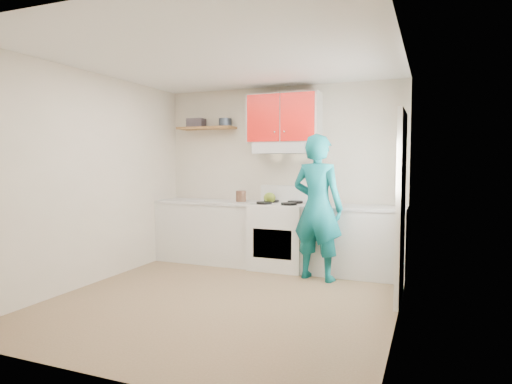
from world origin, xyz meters
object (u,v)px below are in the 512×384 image
at_px(stove, 280,236).
at_px(person, 317,207).
at_px(crock, 241,197).
at_px(tin, 225,122).
at_px(kettle, 270,198).

distance_m(stove, person, 0.88).
distance_m(stove, crock, 0.81).
distance_m(crock, person, 1.32).
relative_size(tin, kettle, 1.11).
xyz_separation_m(stove, kettle, (-0.17, 0.05, 0.53)).
bearing_deg(kettle, stove, 2.43).
distance_m(tin, person, 2.03).
height_order(tin, crock, tin).
relative_size(tin, person, 0.10).
bearing_deg(tin, kettle, -9.30).
relative_size(kettle, person, 0.09).
bearing_deg(kettle, person, -9.38).
bearing_deg(tin, stove, -10.67).
distance_m(tin, kettle, 1.34).
distance_m(stove, tin, 1.89).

